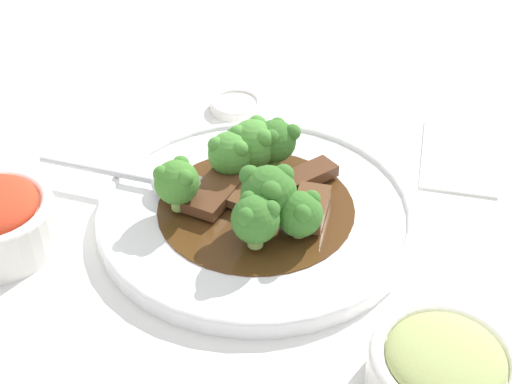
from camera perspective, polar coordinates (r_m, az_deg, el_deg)
ground_plane at (r=0.72m, az=0.00°, el=-2.15°), size 4.00×4.00×0.00m
main_plate at (r=0.71m, az=0.00°, el=-1.53°), size 0.32×0.32×0.02m
beef_strip_0 at (r=0.70m, az=0.08°, el=-0.58°), size 0.05×0.06×0.01m
beef_strip_1 at (r=0.69m, az=4.28°, el=-1.44°), size 0.06×0.03×0.02m
beef_strip_2 at (r=0.73m, az=4.13°, el=1.32°), size 0.07×0.06×0.01m
beef_strip_3 at (r=0.71m, az=-3.28°, el=0.05°), size 0.08×0.05×0.01m
broccoli_floret_0 at (r=0.74m, az=-0.24°, el=3.98°), size 0.05×0.05×0.05m
broccoli_floret_1 at (r=0.74m, az=1.83°, el=4.13°), size 0.05×0.05×0.05m
broccoli_floret_2 at (r=0.66m, az=3.51°, el=-1.69°), size 0.04×0.04×0.05m
broccoli_floret_3 at (r=0.68m, az=-6.36°, el=0.84°), size 0.04×0.04×0.05m
broccoli_floret_4 at (r=0.64m, az=-0.05°, el=-2.13°), size 0.04×0.04×0.05m
broccoli_floret_5 at (r=0.66m, az=1.03°, el=-0.02°), size 0.05×0.05×0.06m
broccoli_floret_6 at (r=0.73m, az=-2.08°, el=3.19°), size 0.05×0.05×0.05m
serving_spoon at (r=0.73m, az=-6.99°, el=0.81°), size 0.05×0.19×0.01m
side_bowl_appetizer at (r=0.57m, az=14.77°, el=-13.43°), size 0.12×0.12×0.05m
sauce_dish at (r=0.89m, az=-1.64°, el=6.98°), size 0.06×0.06×0.01m
paper_napkin at (r=0.83m, az=15.93°, el=2.81°), size 0.14×0.09×0.01m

